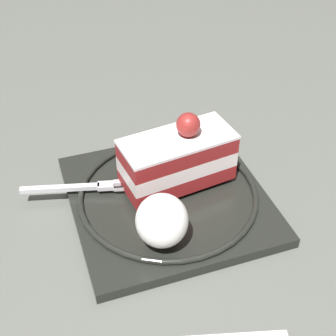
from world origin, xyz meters
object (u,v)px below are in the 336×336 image
Objects in this scene: cake_slice at (178,158)px; fork at (86,187)px; dessert_plate at (168,197)px; whipped_cream_dollop at (162,221)px.

cake_slice is 0.99× the size of fork.
cake_slice is at bearing -128.54° from dessert_plate.
dessert_plate is 1.78× the size of fork.
fork is at bearing -0.98° from cake_slice.
fork reaches higher than dessert_plate.
whipped_cream_dollop reaches higher than dessert_plate.
fork is (0.09, -0.00, -0.03)m from cake_slice.
fork is at bearing -51.29° from whipped_cream_dollop.
cake_slice is (-0.01, -0.02, 0.04)m from dessert_plate.
cake_slice is 0.08m from whipped_cream_dollop.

